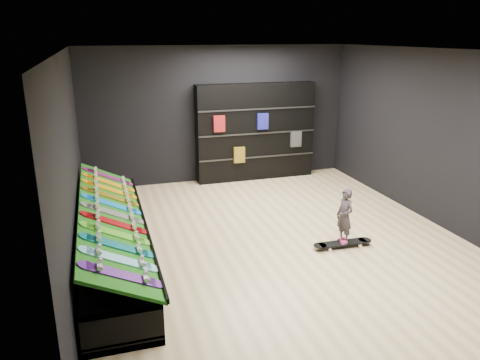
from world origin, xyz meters
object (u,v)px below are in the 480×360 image
object	(u,v)px
back_shelving	(255,132)
child	(344,227)
display_rack	(112,244)
floor_skateboard	(343,245)

from	to	relation	value
back_shelving	child	size ratio (longest dim) A/B	5.15
display_rack	child	bearing A→B (deg)	-10.34
back_shelving	floor_skateboard	world-z (taller)	back_shelving
floor_skateboard	child	world-z (taller)	child
display_rack	floor_skateboard	distance (m)	3.55
display_rack	child	xyz separation A→B (m)	(3.49, -0.64, 0.10)
display_rack	back_shelving	xyz separation A→B (m)	(3.38, 3.32, 0.84)
child	display_rack	bearing A→B (deg)	-110.66
floor_skateboard	back_shelving	bearing A→B (deg)	93.33
floor_skateboard	child	bearing A→B (deg)	0.00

